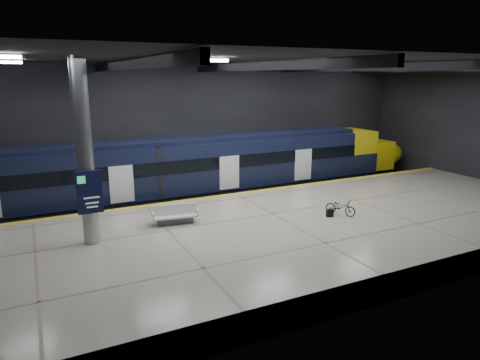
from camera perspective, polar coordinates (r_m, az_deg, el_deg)
ground at (r=21.14m, az=2.90°, el=-6.54°), size 30.00×30.00×0.00m
room_shell at (r=19.90m, az=3.09°, el=9.10°), size 30.10×16.10×8.05m
platform at (r=18.95m, az=6.62°, el=-7.30°), size 30.00×11.00×1.10m
safety_strip at (r=23.13m, az=-0.38°, el=-1.86°), size 30.00×0.40×0.01m
rails at (r=25.81m, az=-3.05°, el=-2.58°), size 30.00×1.52×0.16m
train at (r=24.95m, az=-5.30°, el=1.49°), size 29.40×2.84×3.79m
bench at (r=18.72m, az=-8.66°, el=-4.86°), size 2.06×1.10×0.86m
bicycle at (r=20.14m, az=13.26°, el=-3.52°), size 1.12×1.49×0.75m
pannier_bag at (r=19.84m, az=11.88°, el=-4.32°), size 0.33×0.24×0.35m
info_column at (r=16.61m, az=-19.95°, el=2.99°), size 0.90×0.78×6.90m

